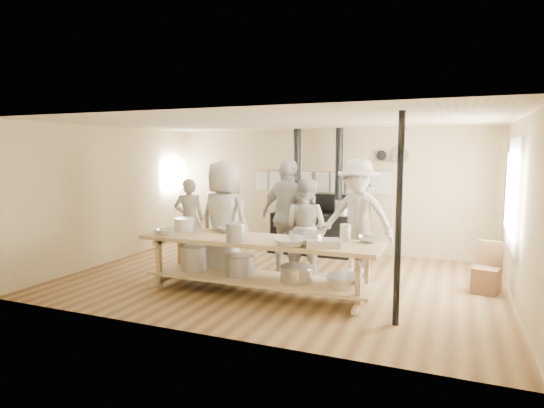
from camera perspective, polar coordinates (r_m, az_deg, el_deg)
name	(u,v)px	position (r m, az deg, el deg)	size (l,w,h in m)	color
ground	(280,279)	(7.71, 1.00, -9.40)	(7.00, 7.00, 0.00)	brown
room_shell	(280,182)	(7.43, 1.03, 2.73)	(7.00, 7.00, 7.00)	tan
window_right	(514,194)	(7.58, 28.12, 1.10)	(0.09, 1.50, 1.65)	beige
left_opening	(173,174)	(10.83, -12.34, 3.66)	(0.00, 0.90, 0.90)	white
stove	(316,229)	(9.56, 5.57, -3.10)	(1.90, 0.75, 2.60)	black
towel_rail	(321,179)	(9.71, 6.15, 3.15)	(3.00, 0.04, 0.47)	tan
back_wall_shelf	(392,158)	(9.43, 14.87, 5.64)	(0.63, 0.14, 0.32)	tan
prep_table	(258,260)	(6.78, -1.83, -7.09)	(3.60, 0.90, 0.85)	tan
support_post	(399,221)	(5.66, 15.62, -2.01)	(0.08, 0.08, 2.60)	black
cook_far_left	(189,219)	(9.14, -10.35, -1.85)	(0.58, 0.38, 1.60)	#A19B8E
cook_left	(305,227)	(7.81, 4.20, -2.91)	(0.81, 0.63, 1.68)	#A19B8E
cook_center	(224,221)	(7.48, -6.01, -2.16)	(0.97, 0.63, 1.98)	#A19B8E
cook_right	(288,216)	(7.95, 2.08, -1.52)	(1.18, 0.49, 2.01)	#A19B8E
cook_by_window	(357,217)	(8.01, 10.68, -1.58)	(1.29, 0.74, 2.00)	#A19B8E
chair	(486,278)	(7.66, 25.32, -8.38)	(0.45, 0.45, 0.78)	brown
bowl_white_a	(231,229)	(7.25, -5.20, -3.16)	(0.40, 0.40, 0.10)	white
bowl_steel_a	(163,232)	(7.20, -13.51, -3.43)	(0.27, 0.27, 0.09)	silver
bowl_white_b	(290,242)	(6.16, 2.26, -4.82)	(0.44, 0.44, 0.11)	white
bowl_steel_b	(368,239)	(6.56, 11.95, -4.35)	(0.28, 0.28, 0.09)	silver
roasting_pan	(323,243)	(6.18, 6.37, -4.87)	(0.45, 0.30, 0.10)	#B2B2B7
mixing_bowl_large	(307,237)	(6.41, 4.37, -4.20)	(0.48, 0.48, 0.15)	silver
bucket_galv	(236,233)	(6.47, -4.55, -3.59)	(0.29, 0.29, 0.26)	gray
deep_bowl_enamel	(185,224)	(7.47, -10.87, -2.54)	(0.33, 0.33, 0.21)	white
pitcher	(345,232)	(6.61, 9.19, -3.55)	(0.15, 0.15, 0.24)	white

